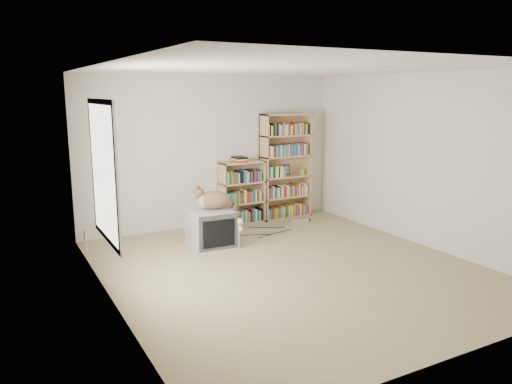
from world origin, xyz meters
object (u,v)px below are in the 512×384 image
crt_tv (211,228)px  cat (218,203)px  bookcase_tall (285,169)px  bookcase_short (242,195)px  dvd_player (298,219)px

crt_tv → cat: (0.08, -0.08, 0.38)m
crt_tv → cat: bearing=-40.0°
bookcase_tall → bookcase_short: (-0.88, -0.00, -0.39)m
bookcase_short → bookcase_tall: bearing=0.1°
crt_tv → bookcase_short: (0.99, 0.98, 0.22)m
bookcase_tall → dvd_player: bookcase_tall is taller
cat → bookcase_tall: bearing=51.1°
bookcase_tall → dvd_player: 0.94m
crt_tv → cat: size_ratio=0.94×
bookcase_short → dvd_player: bookcase_short is taller
bookcase_tall → bookcase_short: size_ratio=1.74×
crt_tv → dvd_player: (1.89, 0.57, -0.24)m
dvd_player → bookcase_tall: bearing=106.3°
bookcase_short → dvd_player: 1.09m
bookcase_short → dvd_player: (0.90, -0.41, -0.46)m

